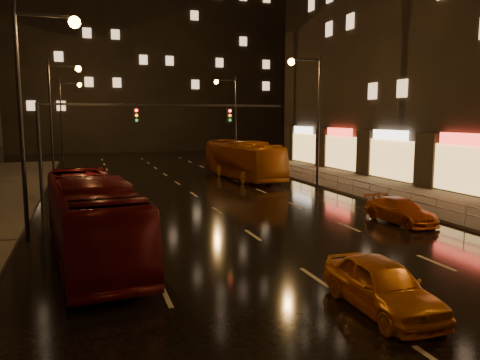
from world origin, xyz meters
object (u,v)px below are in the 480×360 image
object	(u,v)px
bus_curb	(243,160)
taxi_far	(401,211)
bus_red	(91,218)
taxi_near	(382,285)

from	to	relation	value
bus_curb	taxi_far	xyz separation A→B (m)	(2.00, -19.04, -1.03)
bus_red	bus_curb	xyz separation A→B (m)	(13.00, 20.33, 0.10)
bus_curb	taxi_near	xyz separation A→B (m)	(-5.50, -28.04, -0.92)
bus_curb	taxi_far	bearing A→B (deg)	-88.85
bus_red	taxi_near	bearing A→B (deg)	-51.58
bus_curb	taxi_far	distance (m)	19.17
bus_red	taxi_far	distance (m)	15.08
bus_red	taxi_far	world-z (taller)	bus_red
bus_curb	taxi_near	distance (m)	28.59
taxi_near	taxi_far	world-z (taller)	taxi_near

